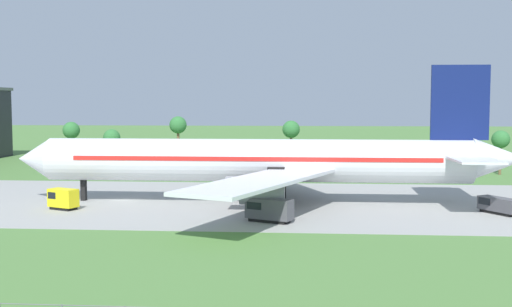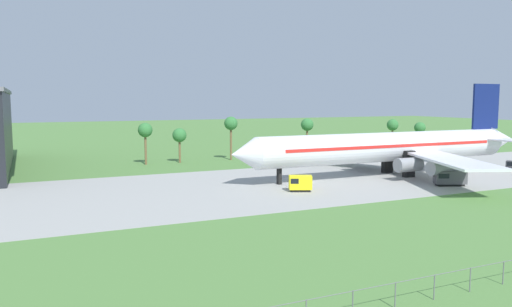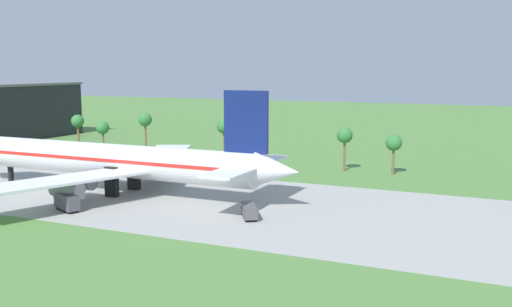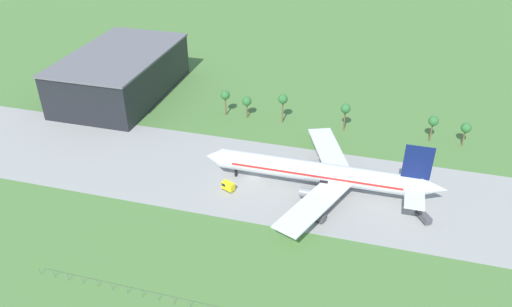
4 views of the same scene
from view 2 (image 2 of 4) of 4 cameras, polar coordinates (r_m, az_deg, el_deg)
ground_plane at (r=99.05m, az=5.50°, el=-3.23°), size 600.00×600.00×0.00m
taxiway_strip at (r=99.05m, az=5.50°, el=-3.23°), size 320.00×44.00×0.02m
jet_airliner at (r=110.14m, az=15.44°, el=0.73°), size 73.81×60.95×19.79m
fuel_truck at (r=100.56m, az=21.23°, el=-2.60°), size 6.09×4.19×2.87m
catering_van at (r=88.41m, az=5.02°, el=-3.37°), size 4.46×3.44×2.84m
palm_tree_row at (r=140.97m, az=3.82°, el=2.90°), size 92.16×3.60×11.64m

